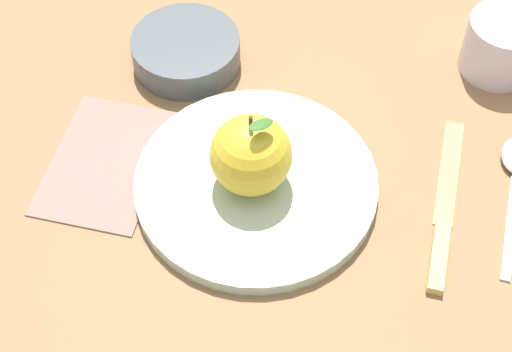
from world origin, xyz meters
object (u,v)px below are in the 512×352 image
cup (502,43)px  linen_napkin (106,161)px  dinner_plate (256,183)px  knife (444,217)px  side_bowl (186,49)px  apple (251,155)px

cup → linen_napkin: (-0.29, -0.32, -0.03)m
dinner_plate → knife: (0.17, 0.06, -0.00)m
dinner_plate → linen_napkin: (-0.14, -0.05, -0.01)m
side_bowl → linen_napkin: (0.01, -0.16, -0.02)m
side_bowl → knife: side_bowl is taller
side_bowl → dinner_plate: bearing=-36.2°
side_bowl → apple: bearing=-37.6°
dinner_plate → side_bowl: (-0.15, 0.11, 0.01)m
apple → linen_napkin: size_ratio=0.59×
apple → knife: 0.19m
cup → linen_napkin: bearing=-132.1°
apple → cup: bearing=61.8°
side_bowl → cup: bearing=28.8°
apple → cup: (0.15, 0.27, -0.02)m
dinner_plate → cup: size_ratio=2.91×
apple → side_bowl: bearing=142.4°
dinner_plate → apple: bearing=-142.6°
dinner_plate → knife: size_ratio=1.17×
knife → apple: bearing=-160.9°
dinner_plate → knife: bearing=18.6°
side_bowl → linen_napkin: 0.16m
apple → dinner_plate: bearing=37.4°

